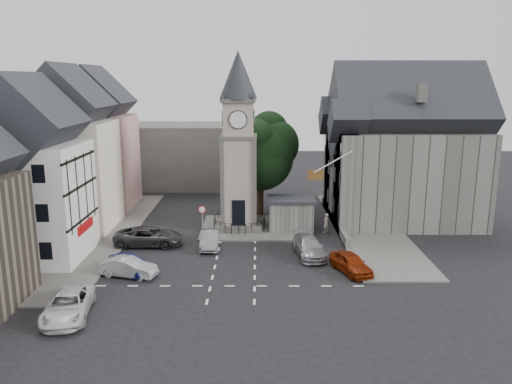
{
  "coord_description": "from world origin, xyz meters",
  "views": [
    {
      "loc": [
        1.66,
        -37.19,
        13.77
      ],
      "look_at": [
        1.58,
        5.0,
        4.19
      ],
      "focal_mm": 35.0,
      "sensor_mm": 36.0,
      "label": 1
    }
  ],
  "objects_px": {
    "car_west_blue": "(131,264)",
    "car_east_red": "(351,263)",
    "stone_shelter": "(291,214)",
    "clock_tower": "(239,143)",
    "pedestrian": "(326,223)"
  },
  "relations": [
    {
      "from": "stone_shelter",
      "to": "car_east_red",
      "type": "relative_size",
      "value": 1.02
    },
    {
      "from": "clock_tower",
      "to": "car_east_red",
      "type": "distance_m",
      "value": 15.74
    },
    {
      "from": "car_east_red",
      "to": "pedestrian",
      "type": "bearing_deg",
      "value": 72.64
    },
    {
      "from": "stone_shelter",
      "to": "car_west_blue",
      "type": "relative_size",
      "value": 1.06
    },
    {
      "from": "stone_shelter",
      "to": "car_west_blue",
      "type": "bearing_deg",
      "value": -139.28
    },
    {
      "from": "car_west_blue",
      "to": "car_east_red",
      "type": "distance_m",
      "value": 16.0
    },
    {
      "from": "clock_tower",
      "to": "car_west_blue",
      "type": "distance_m",
      "value": 15.3
    },
    {
      "from": "stone_shelter",
      "to": "car_east_red",
      "type": "height_order",
      "value": "stone_shelter"
    },
    {
      "from": "car_east_red",
      "to": "pedestrian",
      "type": "distance_m",
      "value": 9.76
    },
    {
      "from": "car_west_blue",
      "to": "pedestrian",
      "type": "bearing_deg",
      "value": -16.51
    },
    {
      "from": "clock_tower",
      "to": "pedestrian",
      "type": "relative_size",
      "value": 9.09
    },
    {
      "from": "clock_tower",
      "to": "car_east_red",
      "type": "bearing_deg",
      "value": -52.28
    },
    {
      "from": "clock_tower",
      "to": "pedestrian",
      "type": "height_order",
      "value": "clock_tower"
    },
    {
      "from": "car_west_blue",
      "to": "car_east_red",
      "type": "height_order",
      "value": "car_east_red"
    },
    {
      "from": "clock_tower",
      "to": "pedestrian",
      "type": "distance_m",
      "value": 10.85
    }
  ]
}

